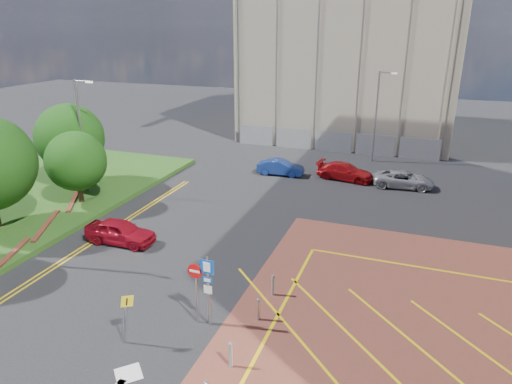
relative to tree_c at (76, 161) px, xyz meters
The scene contains 15 objects.
ground 17.10m from the tree_c, 36.53° to the right, with size 140.00×140.00×0.00m, color black.
retaining_wall 8.71m from the tree_c, 78.00° to the right, with size 6.06×20.33×0.40m.
tree_c is the anchor object (origin of this frame).
tree_d 4.30m from the tree_c, 135.00° to the left, with size 5.00×5.00×6.08m.
lamp_left_far 2.65m from the tree_c, 114.71° to the left, with size 1.53×0.16×8.00m.
lamp_back 25.19m from the tree_c, 45.68° to the left, with size 1.53×0.16×8.00m.
sign_cluster 16.53m from the tree_c, 33.16° to the right, with size 1.17×0.12×3.20m.
warning_sign 16.20m from the tree_c, 44.07° to the right, with size 0.63×0.39×2.25m.
bollard_row 19.83m from the tree_c, 36.44° to the right, with size 0.14×11.14×0.90m.
construction_building 33.81m from the tree_c, 65.77° to the left, with size 21.20×19.20×22.00m, color gray.
construction_fence 24.80m from the tree_c, 54.06° to the left, with size 21.60×0.06×2.00m, color gray.
car_red_left 7.54m from the tree_c, 32.93° to the right, with size 1.64×4.08×1.39m, color maroon.
car_blue_back 15.84m from the tree_c, 46.15° to the left, with size 1.34×3.83×1.26m, color navy.
car_red_back 20.15m from the tree_c, 36.50° to the left, with size 1.85×4.55×1.32m, color #AC0E12.
car_silver_back 23.74m from the tree_c, 29.33° to the left, with size 2.08×4.50×1.25m, color #B3B3BA.
Camera 1 is at (7.77, -13.31, 11.80)m, focal length 32.00 mm.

